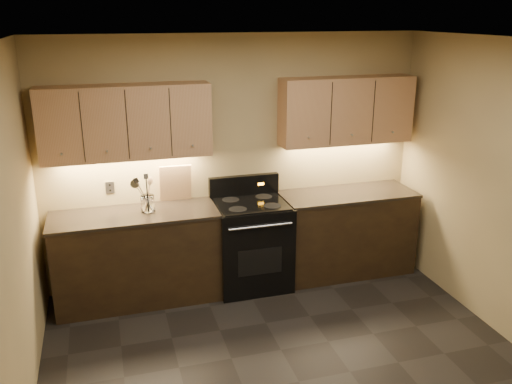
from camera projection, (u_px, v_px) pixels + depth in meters
floor at (299, 382)px, 4.30m from camera, size 4.00×4.00×0.00m
ceiling at (309, 43)px, 3.48m from camera, size 4.00×4.00×0.00m
wall_back at (235, 161)px, 5.71m from camera, size 4.00×0.04×2.60m
wall_left at (2, 265)px, 3.36m from camera, size 0.04×4.00×2.60m
counter_left at (137, 257)px, 5.41m from camera, size 1.62×0.62×0.93m
counter_right at (346, 232)px, 6.02m from camera, size 1.46×0.62×0.93m
stove at (251, 243)px, 5.70m from camera, size 0.76×0.68×1.14m
upper_cab_left at (126, 122)px, 5.13m from camera, size 1.60×0.30×0.70m
upper_cab_right at (346, 110)px, 5.73m from camera, size 1.44×0.30×0.70m
outlet_plate at (110, 188)px, 5.42m from camera, size 0.08×0.01×0.12m
utensil_crock at (148, 204)px, 5.30m from camera, size 0.15×0.15×0.16m
cutting_board at (176, 183)px, 5.54m from camera, size 0.32×0.13×0.40m
wooden_spoon at (145, 195)px, 5.26m from camera, size 0.14×0.15×0.33m
black_turner at (147, 193)px, 5.23m from camera, size 0.10×0.20×0.38m
steel_spatula at (150, 191)px, 5.27m from camera, size 0.24×0.13×0.39m
steel_skimmer at (151, 194)px, 5.27m from camera, size 0.25×0.13×0.34m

